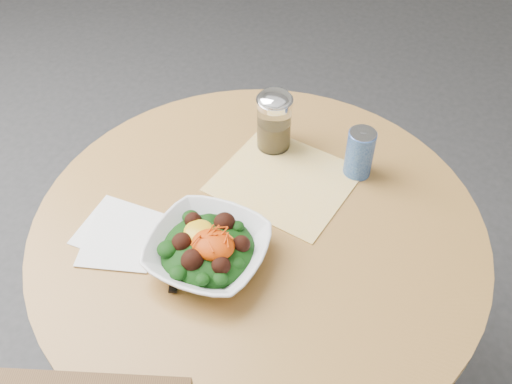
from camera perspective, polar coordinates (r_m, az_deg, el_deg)
table at (r=1.29m, az=0.19°, el=-9.02°), size 0.90×0.90×0.75m
cloth_napkin at (r=1.21m, az=2.90°, el=1.22°), size 0.30×0.28×0.00m
paper_napkins at (r=1.14m, az=-13.57°, el=-4.16°), size 0.18×0.18×0.00m
salad_bowl at (r=1.06m, az=-4.83°, el=-5.72°), size 0.22×0.22×0.08m
fork at (r=1.11m, az=-7.52°, el=-4.82°), size 0.10×0.21×0.00m
spice_shaker at (r=1.25m, az=1.82°, el=7.10°), size 0.08×0.08×0.14m
beverage_can at (r=1.21m, az=10.32°, el=3.86°), size 0.06×0.06×0.11m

